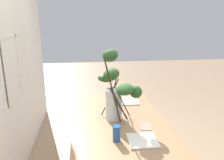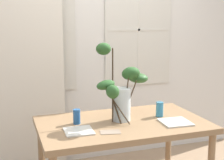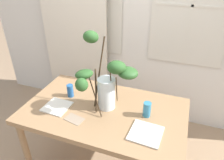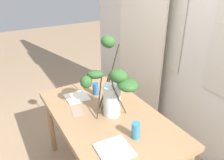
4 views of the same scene
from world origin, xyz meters
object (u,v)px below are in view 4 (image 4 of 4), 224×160
dining_table (107,122)px  drinking_glass_blue_right (136,130)px  vase_with_branches (111,87)px  plate_square_left (77,97)px  drinking_glass_blue_left (96,89)px  plate_square_right (114,150)px

dining_table → drinking_glass_blue_right: bearing=6.0°
vase_with_branches → drinking_glass_blue_right: 0.42m
vase_with_branches → plate_square_left: bearing=-159.3°
dining_table → drinking_glass_blue_left: drinking_glass_blue_left is taller
drinking_glass_blue_left → dining_table: bearing=-11.4°
dining_table → vase_with_branches: 0.36m
dining_table → vase_with_branches: size_ratio=2.07×
dining_table → drinking_glass_blue_left: bearing=168.6°
vase_with_branches → plate_square_left: (-0.42, -0.16, -0.27)m
drinking_glass_blue_left → drinking_glass_blue_right: drinking_glass_blue_right is taller
drinking_glass_blue_right → plate_square_left: (-0.79, -0.16, -0.06)m
vase_with_branches → drinking_glass_blue_left: bearing=174.1°
dining_table → plate_square_left: bearing=-163.8°
vase_with_branches → plate_square_left: 0.52m
dining_table → plate_square_right: (0.42, -0.18, 0.09)m
vase_with_branches → drinking_glass_blue_right: bearing=0.3°
vase_with_branches → drinking_glass_blue_right: size_ratio=5.19×
dining_table → drinking_glass_blue_right: size_ratio=10.76×
drinking_glass_blue_right → plate_square_right: drinking_glass_blue_right is taller
drinking_glass_blue_left → drinking_glass_blue_right: bearing=-2.9°
drinking_glass_blue_right → vase_with_branches: bearing=-179.7°
dining_table → plate_square_right: plate_square_right is taller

